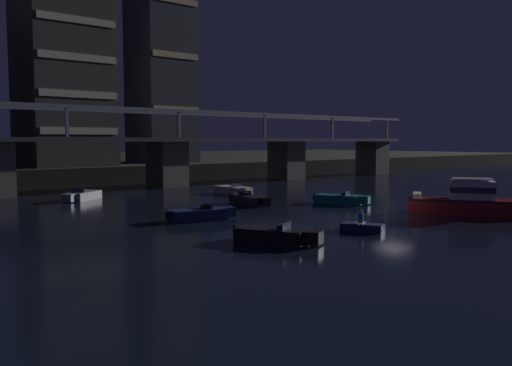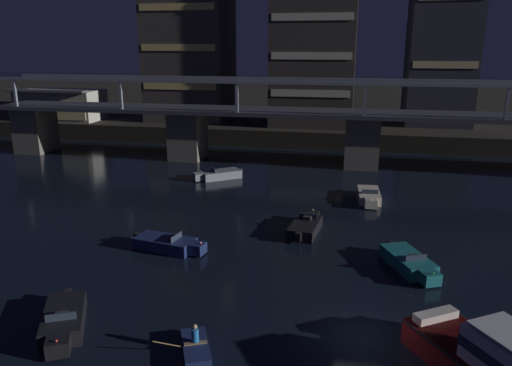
{
  "view_description": "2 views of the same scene",
  "coord_description": "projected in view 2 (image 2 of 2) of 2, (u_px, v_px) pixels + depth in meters",
  "views": [
    {
      "loc": [
        -33.18,
        -24.01,
        5.66
      ],
      "look_at": [
        -5.51,
        9.65,
        2.18
      ],
      "focal_mm": 37.31,
      "sensor_mm": 36.0,
      "label": 1
    },
    {
      "loc": [
        -0.82,
        -20.37,
        12.89
      ],
      "look_at": [
        -8.37,
        16.61,
        2.29
      ],
      "focal_mm": 34.39,
      "sensor_mm": 36.0,
      "label": 2
    }
  ],
  "objects": [
    {
      "name": "tower_west_low",
      "position": [
        189.0,
        27.0,
        70.52
      ],
      "size": [
        11.49,
        10.02,
        26.74
      ],
      "color": "#423D38",
      "rests_on": "far_riverbank"
    },
    {
      "name": "ground_plane",
      "position": [
        362.0,
        336.0,
        22.54
      ],
      "size": [
        400.0,
        400.0,
        0.0
      ],
      "primitive_type": "plane",
      "color": "black"
    },
    {
      "name": "tower_west_tall",
      "position": [
        315.0,
        36.0,
        66.82
      ],
      "size": [
        11.1,
        11.39,
        24.21
      ],
      "color": "#38332D",
      "rests_on": "far_riverbank"
    },
    {
      "name": "speedboat_near_center",
      "position": [
        410.0,
        262.0,
        29.28
      ],
      "size": [
        3.25,
        5.01,
        1.16
      ],
      "color": "#196066",
      "rests_on": "ground"
    },
    {
      "name": "far_riverbank",
      "position": [
        361.0,
        106.0,
        99.28
      ],
      "size": [
        240.0,
        80.0,
        2.2
      ],
      "primitive_type": "cube",
      "color": "black",
      "rests_on": "ground"
    },
    {
      "name": "dinghy_with_paddler",
      "position": [
        196.0,
        348.0,
        21.22
      ],
      "size": [
        2.7,
        2.82,
        1.36
      ],
      "color": "#19234C",
      "rests_on": "ground"
    },
    {
      "name": "speedboat_far_left",
      "position": [
        219.0,
        175.0,
        49.18
      ],
      "size": [
        4.67,
        4.03,
        1.16
      ],
      "color": "gray",
      "rests_on": "ground"
    },
    {
      "name": "speedboat_mid_center",
      "position": [
        168.0,
        244.0,
        31.97
      ],
      "size": [
        5.23,
        2.48,
        1.16
      ],
      "color": "#19234C",
      "rests_on": "ground"
    },
    {
      "name": "river_bridge",
      "position": [
        363.0,
        130.0,
        53.2
      ],
      "size": [
        86.09,
        6.4,
        9.38
      ],
      "color": "#605B51",
      "rests_on": "ground"
    },
    {
      "name": "speedboat_mid_right",
      "position": [
        64.0,
        321.0,
        23.06
      ],
      "size": [
        3.41,
        4.94,
        1.16
      ],
      "color": "black",
      "rests_on": "ground"
    },
    {
      "name": "waterfront_pavilion",
      "position": [
        61.0,
        105.0,
        72.79
      ],
      "size": [
        12.4,
        7.4,
        4.7
      ],
      "color": "#B2AD9E",
      "rests_on": "far_riverbank"
    },
    {
      "name": "speedboat_mid_left",
      "position": [
        306.0,
        226.0,
        35.09
      ],
      "size": [
        2.23,
        5.23,
        1.16
      ],
      "color": "black",
      "rests_on": "ground"
    },
    {
      "name": "speedboat_near_right",
      "position": [
        369.0,
        196.0,
        42.15
      ],
      "size": [
        2.0,
        5.22,
        1.16
      ],
      "color": "beige",
      "rests_on": "ground"
    }
  ]
}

